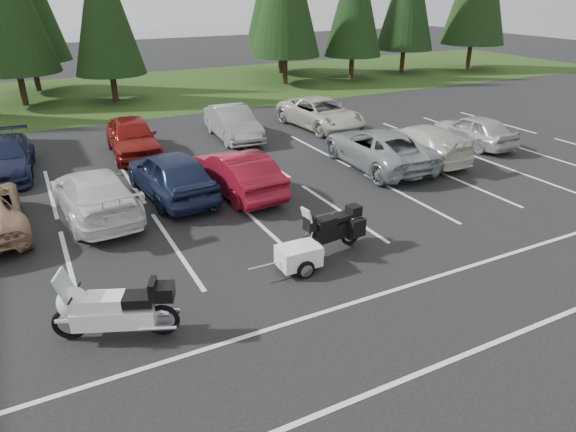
# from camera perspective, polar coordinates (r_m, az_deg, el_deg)

# --- Properties ---
(ground) EXTENTS (120.00, 120.00, 0.00)m
(ground) POSITION_cam_1_polar(r_m,az_deg,el_deg) (14.25, -2.82, -3.30)
(ground) COLOR black
(ground) RESTS_ON ground
(grass_strip) EXTENTS (80.00, 16.00, 0.01)m
(grass_strip) POSITION_cam_1_polar(r_m,az_deg,el_deg) (36.49, -19.25, 12.64)
(grass_strip) COLOR #233B13
(grass_strip) RESTS_ON ground
(lake_water) EXTENTS (70.00, 50.00, 0.02)m
(lake_water) POSITION_cam_1_polar(r_m,az_deg,el_deg) (67.47, -20.40, 17.35)
(lake_water) COLOR slate
(lake_water) RESTS_ON ground
(stall_markings) EXTENTS (32.00, 16.00, 0.01)m
(stall_markings) POSITION_cam_1_polar(r_m,az_deg,el_deg) (15.91, -5.84, -0.30)
(stall_markings) COLOR silver
(stall_markings) RESTS_ON ground
(conifer_5) EXTENTS (4.14, 4.14, 9.63)m
(conifer_5) POSITION_cam_1_polar(r_m,az_deg,el_deg) (33.53, -19.92, 21.39)
(conifer_5) COLOR #332316
(conifer_5) RESTS_ON ground
(car_near_3) EXTENTS (2.42, 5.17, 1.46)m
(car_near_3) POSITION_cam_1_polar(r_m,az_deg,el_deg) (16.88, -20.71, 2.33)
(car_near_3) COLOR silver
(car_near_3) RESTS_ON ground
(car_near_4) EXTENTS (2.30, 4.91, 1.62)m
(car_near_4) POSITION_cam_1_polar(r_m,az_deg,el_deg) (17.67, -12.88, 4.59)
(car_near_4) COLOR #1A2342
(car_near_4) RESTS_ON ground
(car_near_5) EXTENTS (1.89, 4.60, 1.48)m
(car_near_5) POSITION_cam_1_polar(r_m,az_deg,el_deg) (17.65, -5.69, 4.82)
(car_near_5) COLOR maroon
(car_near_5) RESTS_ON ground
(car_near_6) EXTENTS (2.85, 5.57, 1.51)m
(car_near_6) POSITION_cam_1_polar(r_m,az_deg,el_deg) (20.61, 9.93, 7.49)
(car_near_6) COLOR gray
(car_near_6) RESTS_ON ground
(car_near_7) EXTENTS (2.11, 4.94, 1.42)m
(car_near_7) POSITION_cam_1_polar(r_m,az_deg,el_deg) (21.83, 14.26, 7.94)
(car_near_7) COLOR beige
(car_near_7) RESTS_ON ground
(car_near_8) EXTENTS (1.64, 4.06, 1.38)m
(car_near_8) POSITION_cam_1_polar(r_m,az_deg,el_deg) (24.55, 19.96, 8.97)
(car_near_8) COLOR #ACABB0
(car_near_8) RESTS_ON ground
(car_far_1) EXTENTS (2.28, 4.86, 1.37)m
(car_far_1) POSITION_cam_1_polar(r_m,az_deg,el_deg) (22.03, -28.98, 5.69)
(car_far_1) COLOR #181F3E
(car_far_1) RESTS_ON ground
(car_far_2) EXTENTS (2.11, 4.71, 1.57)m
(car_far_2) POSITION_cam_1_polar(r_m,az_deg,el_deg) (22.66, -16.92, 8.43)
(car_far_2) COLOR maroon
(car_far_2) RESTS_ON ground
(car_far_3) EXTENTS (1.84, 4.60, 1.49)m
(car_far_3) POSITION_cam_1_polar(r_m,az_deg,el_deg) (24.25, -6.14, 10.24)
(car_far_3) COLOR gray
(car_far_3) RESTS_ON ground
(car_far_4) EXTENTS (2.85, 5.41, 1.45)m
(car_far_4) POSITION_cam_1_polar(r_m,az_deg,el_deg) (26.11, 3.68, 11.30)
(car_far_4) COLOR beige
(car_far_4) RESTS_ON ground
(touring_motorcycle) EXTENTS (2.94, 1.91, 1.56)m
(touring_motorcycle) POSITION_cam_1_polar(r_m,az_deg,el_deg) (10.96, -18.84, -9.29)
(touring_motorcycle) COLOR white
(touring_motorcycle) RESTS_ON ground
(cargo_trailer) EXTENTS (1.52, 0.87, 0.70)m
(cargo_trailer) POSITION_cam_1_polar(r_m,az_deg,el_deg) (12.89, 1.19, -4.71)
(cargo_trailer) COLOR white
(cargo_trailer) RESTS_ON ground
(adventure_motorcycle) EXTENTS (2.55, 1.15, 1.50)m
(adventure_motorcycle) POSITION_cam_1_polar(r_m,az_deg,el_deg) (13.62, 4.61, -1.21)
(adventure_motorcycle) COLOR black
(adventure_motorcycle) RESTS_ON ground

